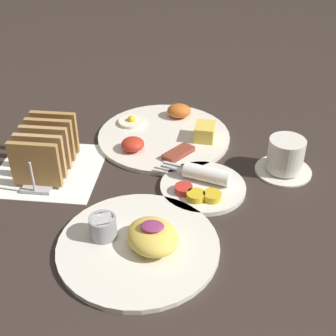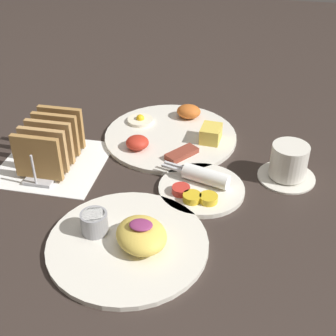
{
  "view_description": "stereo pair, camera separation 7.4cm",
  "coord_description": "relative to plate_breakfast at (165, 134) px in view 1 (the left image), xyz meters",
  "views": [
    {
      "loc": [
        0.17,
        -0.76,
        0.57
      ],
      "look_at": [
        0.08,
        0.02,
        0.03
      ],
      "focal_mm": 50.0,
      "sensor_mm": 36.0,
      "label": 1
    },
    {
      "loc": [
        0.24,
        -0.75,
        0.57
      ],
      "look_at": [
        0.08,
        0.02,
        0.03
      ],
      "focal_mm": 50.0,
      "sensor_mm": 36.0,
      "label": 2
    }
  ],
  "objects": [
    {
      "name": "plate_condiments",
      "position": [
        0.1,
        -0.2,
        0.0
      ],
      "size": [
        0.18,
        0.17,
        0.04
      ],
      "color": "silver",
      "rests_on": "ground_plane"
    },
    {
      "name": "ground_plane",
      "position": [
        -0.05,
        -0.19,
        -0.01
      ],
      "size": [
        3.0,
        3.0,
        0.0
      ],
      "primitive_type": "plane",
      "color": "#332823"
    },
    {
      "name": "toast_rack",
      "position": [
        -0.23,
        -0.16,
        0.04
      ],
      "size": [
        0.1,
        0.18,
        0.1
      ],
      "color": "#B7B7BC",
      "rests_on": "ground_plane"
    },
    {
      "name": "napkin_flat",
      "position": [
        -0.23,
        -0.16,
        -0.01
      ],
      "size": [
        0.22,
        0.22,
        0.0
      ],
      "color": "white",
      "rests_on": "ground_plane"
    },
    {
      "name": "coffee_cup",
      "position": [
        0.27,
        -0.11,
        0.03
      ],
      "size": [
        0.12,
        0.12,
        0.08
      ],
      "color": "silver",
      "rests_on": "ground_plane"
    },
    {
      "name": "plate_breakfast",
      "position": [
        0.0,
        0.0,
        0.0
      ],
      "size": [
        0.31,
        0.31,
        0.05
      ],
      "color": "silver",
      "rests_on": "ground_plane"
    },
    {
      "name": "plate_foreground",
      "position": [
        -0.0,
        -0.38,
        0.0
      ],
      "size": [
        0.28,
        0.28,
        0.06
      ],
      "color": "silver",
      "rests_on": "ground_plane"
    }
  ]
}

